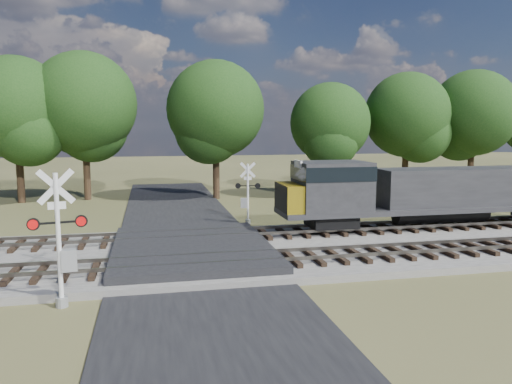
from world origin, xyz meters
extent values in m
plane|color=#424524|center=(0.00, 0.00, 0.00)|extent=(160.00, 160.00, 0.00)
cube|color=gray|center=(10.00, 0.50, 0.15)|extent=(140.00, 10.00, 0.30)
cube|color=black|center=(0.00, 0.00, 0.04)|extent=(7.00, 60.00, 0.08)
cube|color=#262628|center=(0.00, 0.50, 0.32)|extent=(7.00, 9.00, 0.62)
cube|color=black|center=(2.00, -2.00, 0.39)|extent=(44.00, 2.60, 0.18)
cube|color=#5B554E|center=(10.00, -2.72, 0.55)|extent=(140.00, 0.08, 0.15)
cube|color=#5B554E|center=(10.00, -1.28, 0.55)|extent=(140.00, 0.08, 0.15)
cube|color=black|center=(2.00, 3.00, 0.39)|extent=(44.00, 2.60, 0.18)
cube|color=#5B554E|center=(10.00, 2.28, 0.55)|extent=(140.00, 0.08, 0.15)
cube|color=#5B554E|center=(10.00, 3.72, 0.55)|extent=(140.00, 0.08, 0.15)
cylinder|color=silver|center=(-4.76, -4.96, 2.23)|extent=(0.16, 0.16, 4.46)
cylinder|color=#999B9F|center=(-4.76, -4.96, 0.17)|extent=(0.40, 0.40, 0.33)
cube|color=silver|center=(-4.76, -4.96, 4.02)|extent=(1.16, 0.26, 1.17)
cube|color=silver|center=(-4.76, -4.96, 4.02)|extent=(1.16, 0.26, 1.17)
cube|color=silver|center=(-4.76, -4.96, 3.40)|extent=(0.55, 0.13, 0.25)
cube|color=black|center=(-4.76, -4.96, 2.85)|extent=(1.77, 0.39, 0.07)
cylinder|color=red|center=(-5.47, -5.09, 2.85)|extent=(0.42, 0.18, 0.40)
cylinder|color=red|center=(-4.04, -4.83, 2.85)|extent=(0.42, 0.18, 0.40)
cube|color=#999B9F|center=(-4.48, -4.91, 1.56)|extent=(0.55, 0.42, 0.73)
cylinder|color=silver|center=(4.03, 7.71, 1.85)|extent=(0.13, 0.13, 3.69)
cylinder|color=#999B9F|center=(4.03, 7.71, 0.14)|extent=(0.33, 0.33, 0.28)
cube|color=silver|center=(4.03, 7.71, 3.32)|extent=(0.96, 0.22, 0.97)
cube|color=silver|center=(4.03, 7.71, 3.32)|extent=(0.96, 0.22, 0.97)
cube|color=silver|center=(4.03, 7.71, 2.82)|extent=(0.46, 0.11, 0.20)
cube|color=black|center=(4.03, 7.71, 2.35)|extent=(1.46, 0.33, 0.06)
cylinder|color=red|center=(4.62, 7.60, 2.35)|extent=(0.34, 0.15, 0.33)
cylinder|color=red|center=(3.44, 7.82, 2.35)|extent=(0.34, 0.15, 0.33)
cube|color=#999B9F|center=(3.81, 7.75, 1.29)|extent=(0.46, 0.35, 0.60)
cube|color=#4F3822|center=(12.00, 12.99, 1.26)|extent=(4.74, 4.74, 2.53)
cube|color=#313134|center=(12.00, 12.99, 2.62)|extent=(5.21, 5.21, 0.18)
cylinder|color=black|center=(-11.65, 19.85, 2.83)|extent=(0.56, 0.56, 5.65)
sphere|color=#163511|center=(-11.65, 19.85, 7.35)|extent=(7.91, 7.91, 7.91)
cylinder|color=black|center=(-6.77, 20.47, 2.97)|extent=(0.56, 0.56, 5.94)
sphere|color=#163511|center=(-6.77, 20.47, 7.72)|extent=(8.31, 8.31, 8.31)
cylinder|color=black|center=(3.58, 18.84, 2.82)|extent=(0.56, 0.56, 5.63)
sphere|color=#163511|center=(3.58, 18.84, 7.32)|extent=(7.89, 7.89, 7.89)
cylinder|color=black|center=(13.24, 18.38, 2.41)|extent=(0.56, 0.56, 4.81)
sphere|color=#163511|center=(13.24, 18.38, 6.26)|extent=(6.74, 6.74, 6.74)
cylinder|color=black|center=(20.62, 18.92, 2.67)|extent=(0.56, 0.56, 5.35)
sphere|color=#163511|center=(20.62, 18.92, 6.95)|extent=(7.49, 7.49, 7.49)
cylinder|color=black|center=(26.74, 18.23, 2.74)|extent=(0.56, 0.56, 5.49)
sphere|color=#163511|center=(26.74, 18.23, 7.13)|extent=(7.68, 7.68, 7.68)
camera|label=1|loc=(-1.80, -21.82, 5.93)|focal=35.00mm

